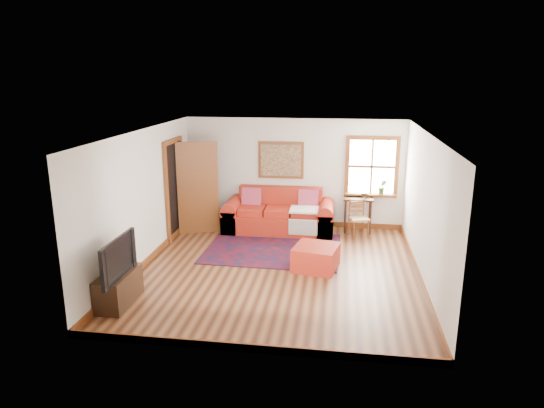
% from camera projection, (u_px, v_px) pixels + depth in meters
% --- Properties ---
extents(ground, '(5.50, 5.50, 0.00)m').
position_uv_depth(ground, '(278.00, 270.00, 8.84)').
color(ground, '#422011').
rests_on(ground, ground).
extents(room_envelope, '(5.04, 5.54, 2.52)m').
position_uv_depth(room_envelope, '(279.00, 181.00, 8.42)').
color(room_envelope, silver).
rests_on(room_envelope, ground).
extents(window, '(1.18, 0.20, 1.38)m').
position_uv_depth(window, '(373.00, 173.00, 10.84)').
color(window, white).
rests_on(window, ground).
extents(doorway, '(0.89, 1.08, 2.14)m').
position_uv_depth(doorway, '(189.00, 187.00, 10.57)').
color(doorway, black).
rests_on(doorway, ground).
extents(framed_artwork, '(1.05, 0.07, 0.85)m').
position_uv_depth(framed_artwork, '(281.00, 160.00, 11.07)').
color(framed_artwork, brown).
rests_on(framed_artwork, ground).
extents(persian_rug, '(2.71, 2.19, 0.02)m').
position_uv_depth(persian_rug, '(273.00, 248.00, 9.89)').
color(persian_rug, '#540C13').
rests_on(persian_rug, ground).
extents(red_leather_sofa, '(2.45, 1.01, 0.96)m').
position_uv_depth(red_leather_sofa, '(279.00, 217.00, 10.97)').
color(red_leather_sofa, '#A92515').
rests_on(red_leather_sofa, ground).
extents(red_ottoman, '(0.89, 0.89, 0.43)m').
position_uv_depth(red_ottoman, '(316.00, 257.00, 8.85)').
color(red_ottoman, '#A92515').
rests_on(red_ottoman, ground).
extents(side_table, '(0.65, 0.49, 0.78)m').
position_uv_depth(side_table, '(358.00, 203.00, 10.88)').
color(side_table, '#311D10').
rests_on(side_table, ground).
extents(ladder_back_chair, '(0.49, 0.47, 0.83)m').
position_uv_depth(ladder_back_chair, '(358.00, 217.00, 10.58)').
color(ladder_back_chair, tan).
rests_on(ladder_back_chair, ground).
extents(media_cabinet, '(0.42, 0.93, 0.51)m').
position_uv_depth(media_cabinet, '(119.00, 288.00, 7.49)').
color(media_cabinet, '#311D10').
rests_on(media_cabinet, ground).
extents(television, '(0.14, 1.08, 0.62)m').
position_uv_depth(television, '(112.00, 258.00, 7.18)').
color(television, black).
rests_on(television, media_cabinet).
extents(candle_hurricane, '(0.12, 0.12, 0.18)m').
position_uv_depth(candle_hurricane, '(131.00, 258.00, 7.79)').
color(candle_hurricane, silver).
rests_on(candle_hurricane, media_cabinet).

